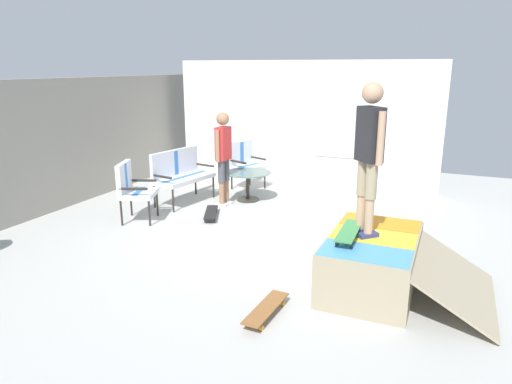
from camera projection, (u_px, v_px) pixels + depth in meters
name	position (u px, v px, depth m)	size (l,w,h in m)	color
ground_plane	(254.00, 241.00, 7.17)	(12.00, 12.00, 0.10)	#B2B2AD
back_wall_cinderblock	(53.00, 145.00, 8.38)	(9.00, 0.20, 2.37)	gray
house_facade	(302.00, 123.00, 10.35)	(0.23, 6.00, 2.70)	white
skate_ramp	(375.00, 262.00, 5.48)	(1.61, 1.86, 0.65)	tan
patio_bench	(180.00, 171.00, 8.92)	(1.33, 0.76, 1.02)	#2D2823
patio_chair_near_house	(245.00, 160.00, 9.94)	(0.78, 0.74, 1.02)	#2D2823
patio_chair_by_wall	(132.00, 186.00, 7.82)	(0.78, 0.74, 1.02)	#2D2823
patio_table	(248.00, 180.00, 9.08)	(0.90, 0.90, 0.57)	#2D2823
person_watching	(223.00, 152.00, 8.60)	(0.48, 0.26, 1.76)	silver
person_skater	(369.00, 148.00, 5.18)	(0.37, 0.37, 1.76)	navy
skateboard_by_bench	(211.00, 213.00, 8.13)	(0.81, 0.51, 0.10)	black
skateboard_spare	(266.00, 309.00, 4.91)	(0.81, 0.24, 0.10)	brown
skateboard_on_ramp	(349.00, 231.00, 5.31)	(0.81, 0.23, 0.10)	#3F8C4C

